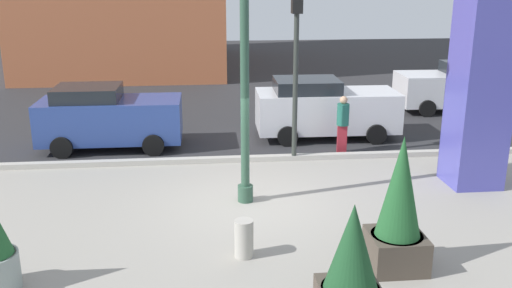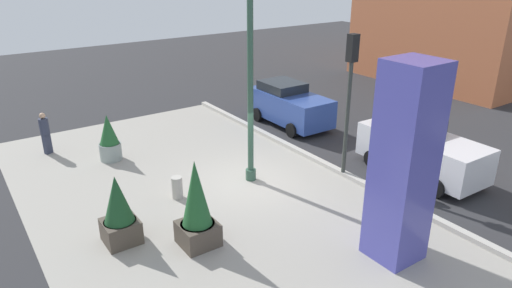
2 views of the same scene
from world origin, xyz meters
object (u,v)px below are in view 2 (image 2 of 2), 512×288
(potted_plant_mid_plaza, at_px, (109,139))
(car_far_lane, at_px, (420,149))
(pedestrian_by_curb, at_px, (45,131))
(traffic_light_far_side, at_px, (350,85))
(concrete_bollard, at_px, (177,188))
(pedestrian_crossing, at_px, (391,162))
(potted_plant_curbside, at_px, (197,208))
(potted_plant_near_left, at_px, (119,212))
(lamp_post, at_px, (250,80))
(art_pillar_blue, at_px, (404,165))
(car_intersection, at_px, (289,105))

(potted_plant_mid_plaza, distance_m, car_far_lane, 11.55)
(pedestrian_by_curb, bearing_deg, traffic_light_far_side, 45.16)
(concrete_bollard, height_order, traffic_light_far_side, traffic_light_far_side)
(potted_plant_mid_plaza, bearing_deg, concrete_bollard, 10.17)
(pedestrian_crossing, bearing_deg, potted_plant_curbside, -96.00)
(potted_plant_curbside, height_order, traffic_light_far_side, traffic_light_far_side)
(concrete_bollard, bearing_deg, potted_plant_near_left, -59.24)
(lamp_post, relative_size, traffic_light_far_side, 1.47)
(pedestrian_crossing, bearing_deg, potted_plant_mid_plaza, -137.81)
(art_pillar_blue, relative_size, potted_plant_mid_plaza, 2.83)
(pedestrian_by_curb, bearing_deg, pedestrian_crossing, 42.24)
(art_pillar_blue, bearing_deg, potted_plant_mid_plaza, -158.44)
(lamp_post, height_order, potted_plant_near_left, lamp_post)
(potted_plant_near_left, relative_size, concrete_bollard, 2.68)
(potted_plant_mid_plaza, distance_m, concrete_bollard, 4.37)
(car_intersection, height_order, car_far_lane, car_far_lane)
(car_far_lane, distance_m, pedestrian_crossing, 1.76)
(potted_plant_near_left, xyz_separation_m, concrete_bollard, (-1.41, 2.36, -0.56))
(car_intersection, bearing_deg, car_far_lane, 4.36)
(car_intersection, bearing_deg, traffic_light_far_side, -18.67)
(car_intersection, bearing_deg, art_pillar_blue, -23.32)
(concrete_bollard, distance_m, pedestrian_by_curb, 6.87)
(pedestrian_crossing, bearing_deg, car_far_lane, 95.34)
(potted_plant_mid_plaza, xyz_separation_m, traffic_light_far_side, (6.16, 6.38, 2.52))
(lamp_post, height_order, car_intersection, lamp_post)
(lamp_post, xyz_separation_m, traffic_light_far_side, (1.64, 2.90, -0.25))
(concrete_bollard, distance_m, pedestrian_crossing, 7.13)
(traffic_light_far_side, bearing_deg, pedestrian_by_curb, -134.84)
(potted_plant_curbside, relative_size, potted_plant_near_left, 1.25)
(car_far_lane, relative_size, pedestrian_by_curb, 2.69)
(car_intersection, xyz_separation_m, car_far_lane, (6.82, 0.52, 0.00))
(potted_plant_near_left, xyz_separation_m, pedestrian_crossing, (2.03, 8.58, 0.03))
(lamp_post, xyz_separation_m, pedestrian_by_curb, (-6.57, -5.36, -2.66))
(potted_plant_near_left, xyz_separation_m, car_intersection, (-4.96, 9.81, 0.03))
(traffic_light_far_side, height_order, car_far_lane, traffic_light_far_side)
(traffic_light_far_side, distance_m, pedestrian_by_curb, 11.89)
(car_intersection, distance_m, car_far_lane, 6.84)
(car_far_lane, bearing_deg, traffic_light_far_side, -120.39)
(potted_plant_mid_plaza, distance_m, traffic_light_far_side, 9.22)
(concrete_bollard, relative_size, pedestrian_by_curb, 0.44)
(potted_plant_curbside, height_order, pedestrian_crossing, potted_plant_curbside)
(traffic_light_far_side, relative_size, pedestrian_crossing, 2.91)
(concrete_bollard, relative_size, car_far_lane, 0.16)
(traffic_light_far_side, bearing_deg, concrete_bollard, -108.57)
(art_pillar_blue, height_order, potted_plant_near_left, art_pillar_blue)
(potted_plant_near_left, bearing_deg, potted_plant_curbside, 52.23)
(potted_plant_near_left, bearing_deg, art_pillar_blue, 50.69)
(art_pillar_blue, bearing_deg, traffic_light_far_side, 151.06)
(potted_plant_curbside, relative_size, pedestrian_crossing, 1.44)
(pedestrian_crossing, bearing_deg, concrete_bollard, -118.91)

